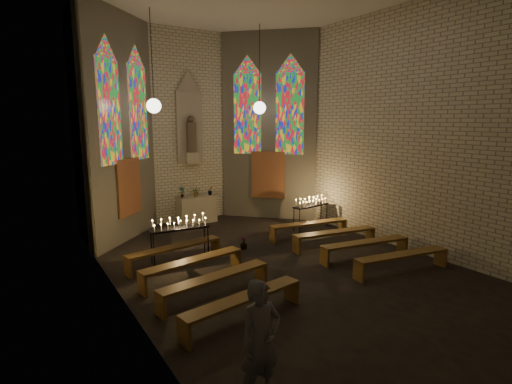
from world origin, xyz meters
TOP-DOWN VIEW (x-y plane):
  - floor at (0.00, 0.00)m, footprint 12.00×12.00m
  - room at (-0.00, 3.37)m, footprint 8.22×12.43m
  - altar at (0.00, 5.45)m, footprint 1.40×0.60m
  - flower_vase_left at (-0.55, 5.48)m, footprint 0.23×0.17m
  - flower_vase_center at (-0.02, 5.41)m, footprint 0.37×0.35m
  - flower_vase_right at (0.55, 5.41)m, footprint 0.21×0.18m
  - aisle_flower_pot at (-0.10, 1.83)m, footprint 0.28×0.28m
  - votive_stand_left at (-2.07, 1.88)m, footprint 1.62×0.51m
  - votive_stand_right at (3.00, 2.49)m, footprint 1.50×0.52m
  - pew_left_0 at (-2.29, 1.71)m, footprint 2.70×0.80m
  - pew_right_0 at (2.29, 1.71)m, footprint 2.70×0.80m
  - pew_left_1 at (-2.29, 0.51)m, footprint 2.70×0.80m
  - pew_right_1 at (2.29, 0.51)m, footprint 2.70×0.80m
  - pew_left_2 at (-2.29, -0.69)m, footprint 2.70×0.80m
  - pew_right_2 at (2.29, -0.69)m, footprint 2.70×0.80m
  - pew_left_3 at (-2.29, -1.89)m, footprint 2.70×0.80m
  - pew_right_3 at (2.29, -1.89)m, footprint 2.70×0.80m
  - visitor at (-3.18, -3.86)m, footprint 0.63×0.42m

SIDE VIEW (x-z plane):
  - floor at x=0.00m, z-range 0.00..0.00m
  - aisle_flower_pot at x=-0.10m, z-range 0.00..0.38m
  - pew_left_0 at x=-2.29m, z-range 0.16..0.67m
  - pew_right_0 at x=2.29m, z-range 0.16..0.67m
  - pew_left_1 at x=-2.29m, z-range 0.16..0.67m
  - pew_right_1 at x=2.29m, z-range 0.16..0.67m
  - pew_left_2 at x=-2.29m, z-range 0.16..0.67m
  - pew_right_2 at x=2.29m, z-range 0.16..0.67m
  - pew_left_3 at x=-2.29m, z-range 0.16..0.67m
  - pew_right_3 at x=2.29m, z-range 0.16..0.67m
  - altar at x=0.00m, z-range 0.00..1.00m
  - visitor at x=-3.18m, z-range 0.00..1.72m
  - votive_stand_right at x=3.00m, z-range 0.39..1.46m
  - votive_stand_left at x=-2.07m, z-range 0.42..1.59m
  - flower_vase_center at x=-0.02m, z-range 1.00..1.34m
  - flower_vase_right at x=0.55m, z-range 1.00..1.36m
  - flower_vase_left at x=-0.55m, z-range 1.00..1.40m
  - room at x=0.00m, z-range 0.21..7.22m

